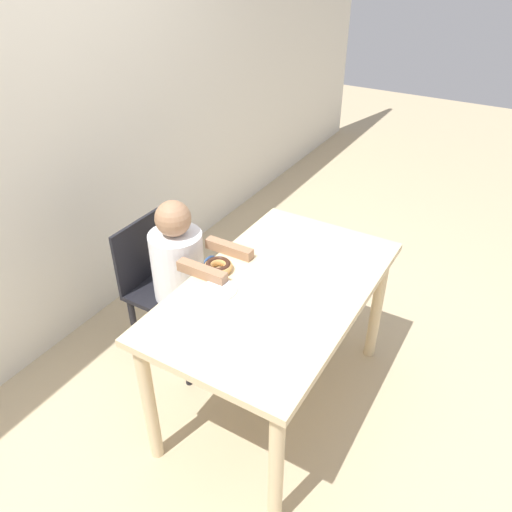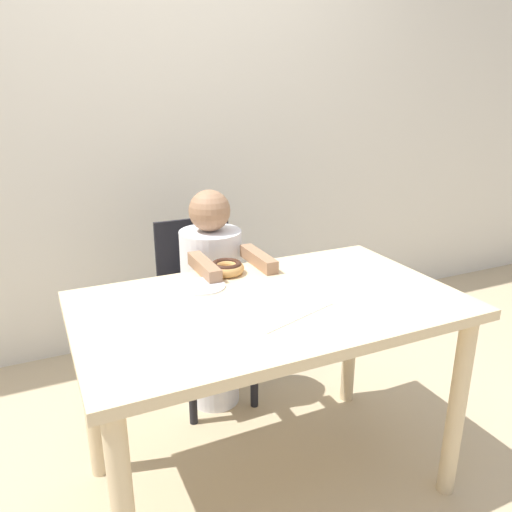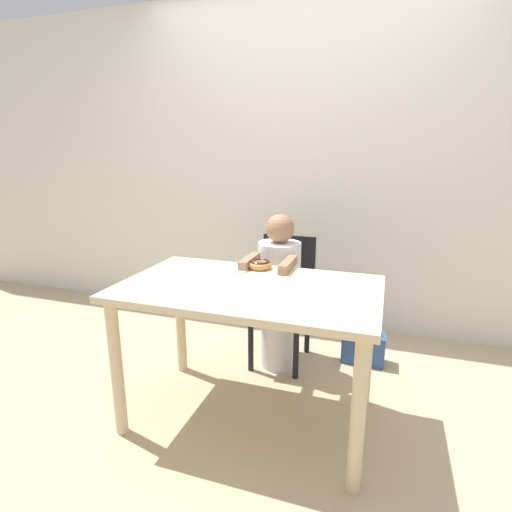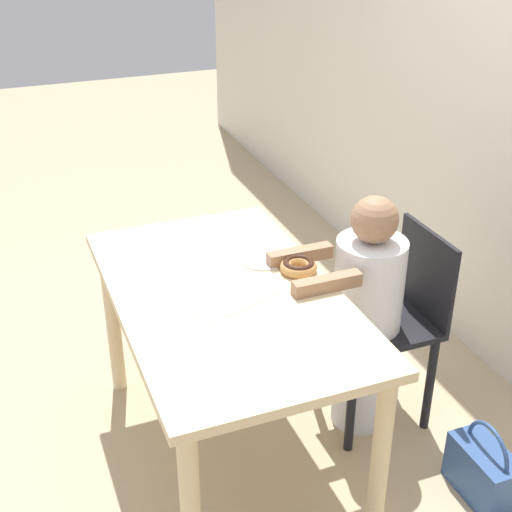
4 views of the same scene
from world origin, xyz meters
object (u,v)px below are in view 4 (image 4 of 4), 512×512
child_figure (365,317)px  chair (389,324)px  handbag (483,471)px  donut (299,266)px

child_figure → chair: bearing=90.0°
handbag → chair: bearing=-168.5°
chair → donut: (-0.04, -0.39, 0.32)m
donut → handbag: donut is taller
chair → handbag: bearing=11.5°
chair → handbag: (0.53, 0.11, -0.33)m
handbag → donut: bearing=-139.0°
chair → handbag: chair is taller
child_figure → handbag: child_figure is taller
chair → child_figure: bearing=-90.0°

